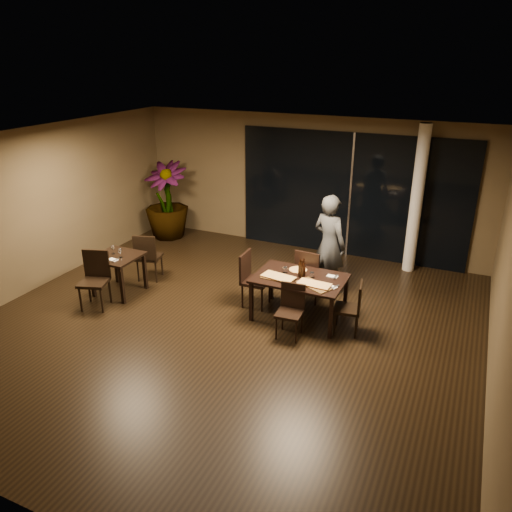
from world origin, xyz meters
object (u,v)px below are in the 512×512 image
object	(u,v)px
chair_main_left	(251,276)
chair_main_right	(352,305)
side_table	(118,262)
chair_main_far	(309,273)
diner	(329,245)
chair_side_far	(147,255)
chair_side_near	(95,276)
chair_main_near	(291,307)
potted_plant	(167,201)
bottle_c	(304,267)
bottle_b	(302,269)
bottle_a	(300,268)
main_table	(300,281)

from	to	relation	value
chair_main_left	chair_main_right	bearing A→B (deg)	-98.77
side_table	chair_main_far	size ratio (longest dim) A/B	0.80
side_table	diner	bearing A→B (deg)	25.31
chair_side_far	diner	distance (m)	3.54
chair_main_left	chair_side_far	world-z (taller)	chair_main_left
side_table	chair_side_near	distance (m)	0.57
chair_main_left	chair_main_near	bearing A→B (deg)	-125.81
chair_main_right	potted_plant	world-z (taller)	potted_plant
side_table	potted_plant	bearing A→B (deg)	106.73
side_table	chair_side_near	world-z (taller)	chair_side_near
diner	bottle_c	size ratio (longest dim) A/B	6.09
chair_main_near	bottle_b	size ratio (longest dim) A/B	2.83
chair_side_far	diner	world-z (taller)	diner
chair_main_right	chair_main_left	bearing A→B (deg)	-105.89
chair_main_far	chair_main_near	size ratio (longest dim) A/B	1.16
chair_side_far	chair_main_right	bearing A→B (deg)	159.54
potted_plant	bottle_a	size ratio (longest dim) A/B	5.92
chair_main_left	bottle_a	xyz separation A→B (m)	(0.92, -0.06, 0.35)
chair_main_left	potted_plant	distance (m)	4.13
chair_main_far	chair_main_right	distance (m)	1.26
chair_main_far	bottle_a	world-z (taller)	bottle_a
side_table	chair_main_left	distance (m)	2.54
chair_main_right	potted_plant	size ratio (longest dim) A/B	0.48
chair_main_left	bottle_c	world-z (taller)	bottle_c
chair_main_far	bottle_b	world-z (taller)	bottle_b
main_table	bottle_c	bearing A→B (deg)	65.99
main_table	chair_main_left	distance (m)	0.95
potted_plant	bottle_c	world-z (taller)	potted_plant
chair_side_far	chair_main_near	bearing A→B (deg)	150.84
chair_main_left	potted_plant	size ratio (longest dim) A/B	0.54
chair_side_far	bottle_b	size ratio (longest dim) A/B	3.19
side_table	bottle_b	world-z (taller)	bottle_b
chair_main_near	chair_side_far	world-z (taller)	chair_side_far
chair_side_near	bottle_c	world-z (taller)	bottle_c
chair_main_far	chair_main_near	bearing A→B (deg)	100.20
diner	bottle_a	bearing A→B (deg)	103.81
bottle_c	main_table	bearing A→B (deg)	-114.01
main_table	bottle_a	size ratio (longest dim) A/B	4.85
chair_main_right	bottle_c	bearing A→B (deg)	-111.76
chair_main_left	bottle_c	size ratio (longest dim) A/B	3.17
chair_side_far	chair_side_near	bearing A→B (deg)	63.87
bottle_c	bottle_b	bearing A→B (deg)	-95.44
side_table	diner	world-z (taller)	diner
chair_main_far	bottle_c	size ratio (longest dim) A/B	3.21
chair_main_far	chair_side_near	bearing A→B (deg)	31.47
chair_main_far	bottle_c	bearing A→B (deg)	103.04
chair_main_far	diner	distance (m)	0.69
chair_main_far	chair_main_near	xyz separation A→B (m)	(0.12, -1.22, -0.08)
side_table	chair_main_right	distance (m)	4.36
bottle_c	chair_side_near	bearing A→B (deg)	-161.81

